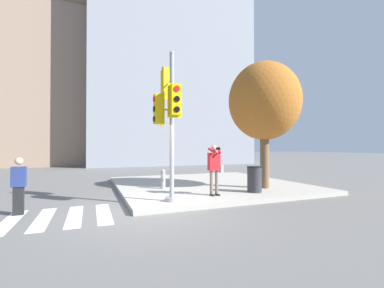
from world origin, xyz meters
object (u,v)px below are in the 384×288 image
at_px(person_photographer, 215,165).
at_px(trash_bin, 254,179).
at_px(traffic_signal_pole, 168,110).
at_px(pedestrian_distant, 19,185).
at_px(fire_hydrant, 163,179).
at_px(street_tree, 264,102).

relative_size(person_photographer, trash_bin, 1.83).
distance_m(traffic_signal_pole, person_photographer, 2.51).
height_order(pedestrian_distant, fire_hydrant, pedestrian_distant).
height_order(person_photographer, trash_bin, person_photographer).
relative_size(pedestrian_distant, street_tree, 0.30).
relative_size(pedestrian_distant, trash_bin, 1.62).
xyz_separation_m(person_photographer, fire_hydrant, (-1.27, 2.06, -0.66)).
bearing_deg(person_photographer, traffic_signal_pole, -168.02).
xyz_separation_m(street_tree, fire_hydrant, (-3.90, 1.36, -3.14)).
xyz_separation_m(traffic_signal_pole, fire_hydrant, (0.50, 2.43, -2.40)).
distance_m(street_tree, fire_hydrant, 5.19).
xyz_separation_m(pedestrian_distant, fire_hydrant, (4.51, 1.87, -0.27)).
bearing_deg(pedestrian_distant, person_photographer, -1.79).
bearing_deg(pedestrian_distant, fire_hydrant, 22.59).
xyz_separation_m(person_photographer, pedestrian_distant, (-5.77, 0.18, -0.39)).
bearing_deg(trash_bin, street_tree, 34.50).
distance_m(traffic_signal_pole, fire_hydrant, 3.45).
bearing_deg(trash_bin, traffic_signal_pole, -173.27).
bearing_deg(pedestrian_distant, street_tree, 3.50).
relative_size(traffic_signal_pole, trash_bin, 4.89).
height_order(fire_hydrant, trash_bin, trash_bin).
xyz_separation_m(person_photographer, street_tree, (2.63, 0.70, 2.49)).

